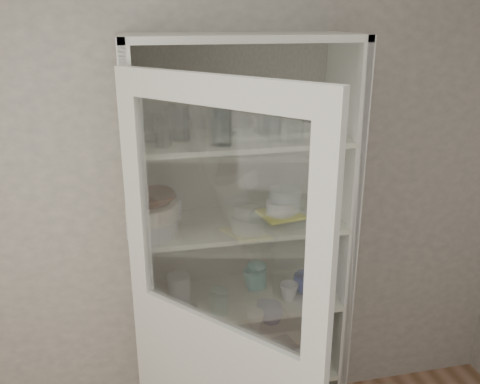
{
  "coord_description": "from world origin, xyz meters",
  "views": [
    {
      "loc": [
        -0.27,
        -0.89,
        2.18
      ],
      "look_at": [
        0.2,
        1.27,
        1.4
      ],
      "focal_mm": 38.0,
      "sensor_mm": 36.0,
      "label": 1
    }
  ],
  "objects_px": {
    "plate_stack_front": "(153,227)",
    "cupboard_door": "(219,372)",
    "plate_stack_back": "(161,208)",
    "mug_teal": "(254,279)",
    "pantry_cabinet": "(237,274)",
    "cream_dish": "(213,360)",
    "white_ramekin": "(281,207)",
    "teal_jar": "(257,276)",
    "cream_bowl": "(152,212)",
    "measuring_cups": "(184,309)",
    "grey_bowl_stack": "(285,203)",
    "white_canister": "(179,287)",
    "terracotta_bowl": "(151,199)",
    "tin_box": "(277,350)",
    "mug_white": "(289,291)",
    "goblet_0": "(173,118)",
    "goblet_2": "(262,111)",
    "goblet_1": "(229,113)",
    "goblet_3": "(303,113)",
    "mug_blue": "(306,284)",
    "glass_platter": "(281,217)",
    "yellow_trivet": "(281,214)"
  },
  "relations": [
    {
      "from": "goblet_1",
      "to": "mug_teal",
      "type": "height_order",
      "value": "goblet_1"
    },
    {
      "from": "goblet_3",
      "to": "cream_bowl",
      "type": "distance_m",
      "value": 0.83
    },
    {
      "from": "mug_blue",
      "to": "teal_jar",
      "type": "xyz_separation_m",
      "value": [
        -0.22,
        0.11,
        0.01
      ]
    },
    {
      "from": "plate_stack_front",
      "to": "cupboard_door",
      "type": "bearing_deg",
      "value": -67.26
    },
    {
      "from": "grey_bowl_stack",
      "to": "mug_blue",
      "type": "xyz_separation_m",
      "value": [
        0.11,
        -0.05,
        -0.42
      ]
    },
    {
      "from": "grey_bowl_stack",
      "to": "white_canister",
      "type": "bearing_deg",
      "value": 178.01
    },
    {
      "from": "yellow_trivet",
      "to": "measuring_cups",
      "type": "height_order",
      "value": "yellow_trivet"
    },
    {
      "from": "cupboard_door",
      "to": "glass_platter",
      "type": "bearing_deg",
      "value": 102.64
    },
    {
      "from": "terracotta_bowl",
      "to": "mug_white",
      "type": "xyz_separation_m",
      "value": [
        0.63,
        -0.02,
        -0.52
      ]
    },
    {
      "from": "goblet_2",
      "to": "teal_jar",
      "type": "xyz_separation_m",
      "value": [
        -0.02,
        -0.02,
        -0.83
      ]
    },
    {
      "from": "mug_white",
      "to": "plate_stack_back",
      "type": "bearing_deg",
      "value": 155.01
    },
    {
      "from": "cupboard_door",
      "to": "cream_dish",
      "type": "relative_size",
      "value": 8.16
    },
    {
      "from": "cream_bowl",
      "to": "mug_teal",
      "type": "relative_size",
      "value": 2.02
    },
    {
      "from": "terracotta_bowl",
      "to": "mug_blue",
      "type": "distance_m",
      "value": 0.9
    },
    {
      "from": "plate_stack_back",
      "to": "grey_bowl_stack",
      "type": "xyz_separation_m",
      "value": [
        0.58,
        -0.11,
        0.02
      ]
    },
    {
      "from": "glass_platter",
      "to": "plate_stack_front",
      "type": "bearing_deg",
      "value": -175.59
    },
    {
      "from": "mug_white",
      "to": "tin_box",
      "type": "xyz_separation_m",
      "value": [
        -0.02,
        0.1,
        -0.41
      ]
    },
    {
      "from": "white_ramekin",
      "to": "teal_jar",
      "type": "xyz_separation_m",
      "value": [
        -0.09,
        0.09,
        -0.4
      ]
    },
    {
      "from": "cream_bowl",
      "to": "grey_bowl_stack",
      "type": "distance_m",
      "value": 0.63
    },
    {
      "from": "plate_stack_front",
      "to": "plate_stack_back",
      "type": "distance_m",
      "value": 0.19
    },
    {
      "from": "white_ramekin",
      "to": "teal_jar",
      "type": "height_order",
      "value": "white_ramekin"
    },
    {
      "from": "teal_jar",
      "to": "goblet_3",
      "type": "bearing_deg",
      "value": 4.54
    },
    {
      "from": "yellow_trivet",
      "to": "cupboard_door",
      "type": "bearing_deg",
      "value": -126.51
    },
    {
      "from": "teal_jar",
      "to": "measuring_cups",
      "type": "relative_size",
      "value": 1.32
    },
    {
      "from": "grey_bowl_stack",
      "to": "teal_jar",
      "type": "height_order",
      "value": "grey_bowl_stack"
    },
    {
      "from": "cupboard_door",
      "to": "measuring_cups",
      "type": "relative_size",
      "value": 22.05
    },
    {
      "from": "measuring_cups",
      "to": "mug_blue",
      "type": "bearing_deg",
      "value": 4.04
    },
    {
      "from": "goblet_1",
      "to": "mug_teal",
      "type": "bearing_deg",
      "value": -13.92
    },
    {
      "from": "mug_teal",
      "to": "goblet_2",
      "type": "bearing_deg",
      "value": 41.54
    },
    {
      "from": "goblet_0",
      "to": "mug_white",
      "type": "height_order",
      "value": "goblet_0"
    },
    {
      "from": "measuring_cups",
      "to": "tin_box",
      "type": "height_order",
      "value": "measuring_cups"
    },
    {
      "from": "white_canister",
      "to": "terracotta_bowl",
      "type": "bearing_deg",
      "value": -140.5
    },
    {
      "from": "pantry_cabinet",
      "to": "goblet_0",
      "type": "distance_m",
      "value": 0.85
    },
    {
      "from": "plate_stack_back",
      "to": "mug_teal",
      "type": "xyz_separation_m",
      "value": [
        0.44,
        -0.07,
        -0.4
      ]
    },
    {
      "from": "goblet_0",
      "to": "white_ramekin",
      "type": "bearing_deg",
      "value": -13.01
    },
    {
      "from": "mug_white",
      "to": "measuring_cups",
      "type": "bearing_deg",
      "value": 174.64
    },
    {
      "from": "mug_white",
      "to": "white_canister",
      "type": "distance_m",
      "value": 0.53
    },
    {
      "from": "mug_white",
      "to": "teal_jar",
      "type": "distance_m",
      "value": 0.2
    },
    {
      "from": "cream_dish",
      "to": "plate_stack_front",
      "type": "bearing_deg",
      "value": -165.65
    },
    {
      "from": "plate_stack_back",
      "to": "mug_white",
      "type": "relative_size",
      "value": 2.18
    },
    {
      "from": "tin_box",
      "to": "measuring_cups",
      "type": "bearing_deg",
      "value": -167.87
    },
    {
      "from": "pantry_cabinet",
      "to": "glass_platter",
      "type": "xyz_separation_m",
      "value": [
        0.19,
        -0.09,
        0.33
      ]
    },
    {
      "from": "cupboard_door",
      "to": "white_ramekin",
      "type": "bearing_deg",
      "value": 102.64
    },
    {
      "from": "goblet_1",
      "to": "tin_box",
      "type": "xyz_separation_m",
      "value": [
        0.24,
        -0.06,
        -1.26
      ]
    },
    {
      "from": "goblet_0",
      "to": "mug_teal",
      "type": "relative_size",
      "value": 1.43
    },
    {
      "from": "glass_platter",
      "to": "measuring_cups",
      "type": "height_order",
      "value": "glass_platter"
    },
    {
      "from": "pantry_cabinet",
      "to": "cream_dish",
      "type": "bearing_deg",
      "value": -153.29
    },
    {
      "from": "goblet_2",
      "to": "mug_teal",
      "type": "relative_size",
      "value": 1.71
    },
    {
      "from": "white_ramekin",
      "to": "grey_bowl_stack",
      "type": "distance_m",
      "value": 0.04
    },
    {
      "from": "cream_dish",
      "to": "tin_box",
      "type": "distance_m",
      "value": 0.35
    }
  ]
}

